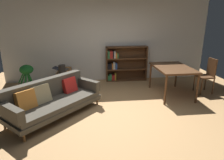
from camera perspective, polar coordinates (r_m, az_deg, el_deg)
ground_plane at (r=4.49m, az=1.96°, el=-9.93°), size 8.16×8.16×0.00m
back_wall_panel at (r=6.70m, az=-1.44°, el=11.39°), size 6.80×0.10×2.70m
fabric_couch at (r=4.54m, az=-16.97°, el=-5.18°), size 2.04×2.07×0.78m
media_console at (r=6.15m, az=-13.64°, el=-0.05°), size 0.38×1.19×0.54m
open_laptop at (r=6.25m, az=-14.42°, el=3.04°), size 0.48×0.38×0.09m
desk_speaker at (r=5.80m, az=-14.23°, el=3.00°), size 0.20×0.20×0.25m
potted_floor_plant at (r=6.27m, az=-23.27°, el=1.03°), size 0.49×0.47×0.78m
dining_table at (r=5.61m, az=17.11°, el=2.86°), size 0.92×1.34×0.80m
dining_chair_near at (r=6.21m, az=25.85°, el=1.59°), size 0.42×0.42×0.99m
bookshelf at (r=6.74m, az=3.29°, el=4.78°), size 1.39×0.28×1.17m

